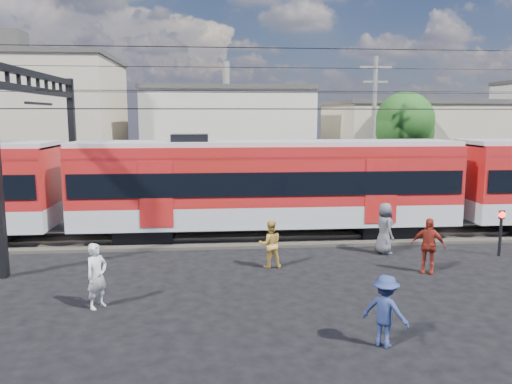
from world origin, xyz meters
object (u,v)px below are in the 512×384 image
at_px(pedestrian_a, 97,276).
at_px(crossing_signal, 501,225).
at_px(pedestrian_c, 385,311).
at_px(commuter_train, 272,183).

bearing_deg(pedestrian_a, crossing_signal, -36.86).
distance_m(pedestrian_a, pedestrian_c, 7.65).
relative_size(commuter_train, pedestrian_a, 27.80).
bearing_deg(crossing_signal, pedestrian_c, -134.94).
distance_m(commuter_train, pedestrian_c, 10.56).
distance_m(pedestrian_a, crossing_signal, 14.44).
distance_m(commuter_train, pedestrian_a, 9.46).
bearing_deg(pedestrian_c, commuter_train, -42.13).
xyz_separation_m(commuter_train, pedestrian_c, (1.38, -10.35, -1.56)).
xyz_separation_m(pedestrian_a, pedestrian_c, (7.06, -2.95, -0.07)).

